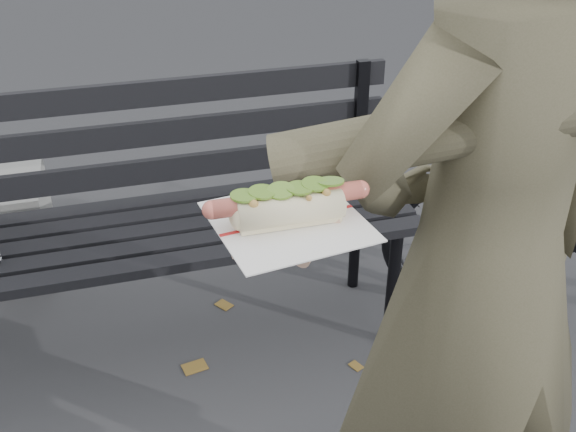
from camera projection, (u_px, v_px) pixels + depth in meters
name	position (u px, v px, depth m)	size (l,w,h in m)	color
park_bench	(165.00, 203.00, 2.09)	(1.50, 0.44, 0.88)	black
person	(481.00, 274.00, 1.21)	(0.62, 0.40, 1.69)	#484630
held_hotdog	(402.00, 152.00, 0.98)	(0.63, 0.32, 0.20)	#484630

